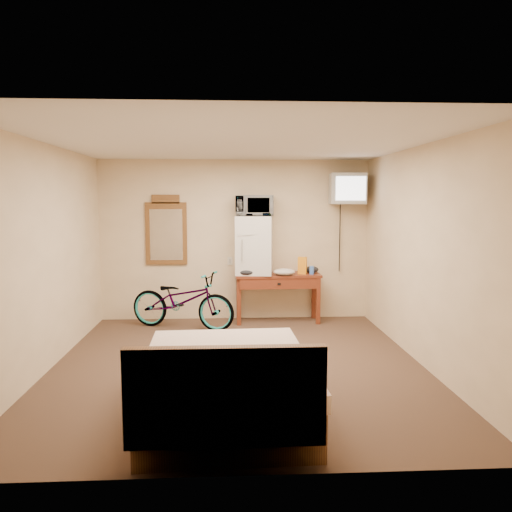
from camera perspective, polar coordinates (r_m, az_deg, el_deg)
The scene contains 13 objects.
room at distance 5.56m, azimuth -2.12°, elevation -0.08°, with size 4.60×4.64×2.50m.
desk at distance 7.66m, azimuth 2.50°, elevation -2.99°, with size 1.31×0.53×0.75m.
mini_fridge at distance 7.61m, azimuth -0.19°, elevation 1.27°, with size 0.60×0.58×0.89m.
microwave at distance 7.58m, azimuth -0.19°, elevation 5.79°, with size 0.56×0.38×0.31m, color silver.
snack_bag at distance 7.66m, azimuth 5.32°, elevation -1.08°, with size 0.13×0.08×0.26m, color orange.
blue_cup at distance 7.66m, azimuth 6.39°, elevation -1.62°, with size 0.07×0.07×0.12m, color #3D6ED2.
cloth_cream at distance 7.52m, azimuth 3.25°, elevation -1.83°, with size 0.33×0.25×0.10m, color beige.
cloth_dark_a at distance 7.49m, azimuth -1.01°, elevation -1.83°, with size 0.28×0.21×0.11m, color black.
cloth_dark_b at distance 7.82m, azimuth 6.35°, elevation -1.54°, with size 0.22×0.18×0.10m, color black.
crt_television at distance 7.76m, azimuth 10.39°, elevation 7.56°, with size 0.57×0.62×0.46m.
wall_mirror at distance 7.87m, azimuth -10.22°, elevation 2.85°, with size 0.64×0.04×1.08m.
bicycle at distance 7.39m, azimuth -8.40°, elevation -5.03°, with size 0.56×1.60×0.84m, color black.
bed at distance 4.43m, azimuth -3.41°, elevation -14.50°, with size 1.48×1.96×0.90m.
Camera 1 is at (-0.10, -5.52, 1.88)m, focal length 35.00 mm.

